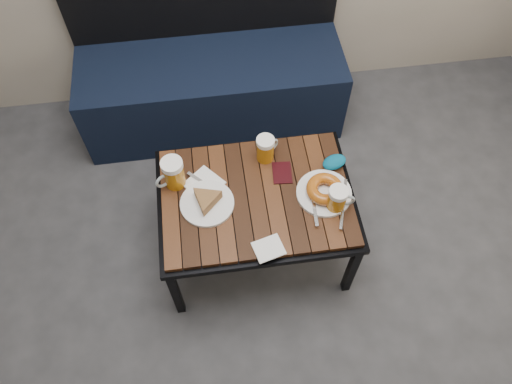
{
  "coord_description": "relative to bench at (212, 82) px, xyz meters",
  "views": [
    {
      "loc": [
        0.02,
        -0.22,
        2.26
      ],
      "look_at": [
        0.17,
        0.88,
        0.5
      ],
      "focal_mm": 35.0,
      "sensor_mm": 36.0,
      "label": 1
    }
  ],
  "objects": [
    {
      "name": "bench",
      "position": [
        0.0,
        0.0,
        0.0
      ],
      "size": [
        1.4,
        0.5,
        0.95
      ],
      "color": "black",
      "rests_on": "ground"
    },
    {
      "name": "cafe_table",
      "position": [
        0.12,
        -0.88,
        0.16
      ],
      "size": [
        0.84,
        0.62,
        0.47
      ],
      "color": "black",
      "rests_on": "ground"
    },
    {
      "name": "plate_pie",
      "position": [
        -0.09,
        -0.9,
        0.22
      ],
      "size": [
        0.23,
        0.23,
        0.06
      ],
      "color": "white",
      "rests_on": "cafe_table"
    },
    {
      "name": "napkin_left",
      "position": [
        -0.09,
        -0.8,
        0.2
      ],
      "size": [
        0.19,
        0.19,
        0.01
      ],
      "rotation": [
        0.0,
        0.0,
        0.71
      ],
      "color": "white",
      "rests_on": "cafe_table"
    },
    {
      "name": "napkin_right",
      "position": [
        0.14,
        -1.14,
        0.2
      ],
      "size": [
        0.14,
        0.12,
        0.01
      ],
      "rotation": [
        0.0,
        0.0,
        0.25
      ],
      "color": "white",
      "rests_on": "cafe_table"
    },
    {
      "name": "passport_navy",
      "position": [
        -0.08,
        -0.9,
        0.2
      ],
      "size": [
        0.15,
        0.16,
        0.01
      ],
      "primitive_type": "cube",
      "rotation": [
        0.0,
        0.0,
        -0.63
      ],
      "color": "black",
      "rests_on": "cafe_table"
    },
    {
      "name": "beer_mug_centre",
      "position": [
        0.19,
        -0.69,
        0.26
      ],
      "size": [
        0.12,
        0.11,
        0.13
      ],
      "rotation": [
        0.0,
        0.0,
        0.61
      ],
      "color": "#AF690E",
      "rests_on": "cafe_table"
    },
    {
      "name": "plate_bagel",
      "position": [
        0.41,
        -0.92,
        0.23
      ],
      "size": [
        0.23,
        0.3,
        0.06
      ],
      "color": "white",
      "rests_on": "cafe_table"
    },
    {
      "name": "beer_mug_left",
      "position": [
        -0.21,
        -0.77,
        0.27
      ],
      "size": [
        0.14,
        0.12,
        0.15
      ],
      "rotation": [
        0.0,
        0.0,
        3.63
      ],
      "color": "#AF690E",
      "rests_on": "cafe_table"
    },
    {
      "name": "passport_burgundy",
      "position": [
        0.25,
        -0.78,
        0.2
      ],
      "size": [
        0.09,
        0.12,
        0.01
      ],
      "primitive_type": "cube",
      "rotation": [
        0.0,
        0.0,
        -0.08
      ],
      "color": "black",
      "rests_on": "cafe_table"
    },
    {
      "name": "knit_pouch",
      "position": [
        0.48,
        -0.77,
        0.22
      ],
      "size": [
        0.13,
        0.1,
        0.05
      ],
      "primitive_type": "ellipsoid",
      "rotation": [
        0.0,
        0.0,
        0.32
      ],
      "color": "#054A7E",
      "rests_on": "cafe_table"
    },
    {
      "name": "beer_mug_right",
      "position": [
        0.44,
        -0.99,
        0.26
      ],
      "size": [
        0.12,
        0.08,
        0.13
      ],
      "rotation": [
        0.0,
        0.0,
        -0.09
      ],
      "color": "#AF690E",
      "rests_on": "cafe_table"
    }
  ]
}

